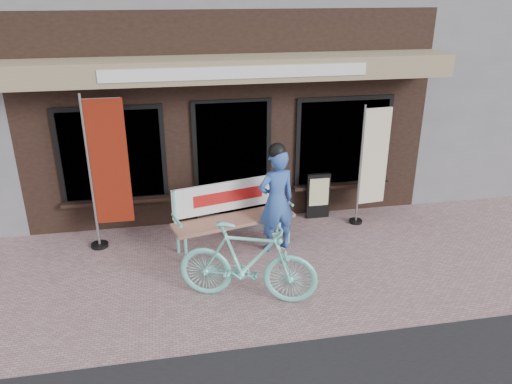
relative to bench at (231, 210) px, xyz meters
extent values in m
plane|color=#A37D82|center=(0.16, -1.04, -0.62)|extent=(70.00, 70.00, 0.00)
cube|color=black|center=(0.16, 3.96, 1.18)|extent=(7.00, 6.00, 3.60)
cube|color=gray|center=(0.16, 0.61, 2.13)|extent=(7.00, 0.80, 0.35)
cube|color=white|center=(0.16, 0.20, 2.13)|extent=(4.00, 0.02, 0.18)
cube|color=black|center=(0.16, 0.94, 0.48)|extent=(1.20, 0.06, 2.10)
cube|color=black|center=(0.16, 0.93, 0.48)|extent=(1.35, 0.04, 2.20)
cube|color=black|center=(-1.84, 0.94, 0.73)|extent=(1.60, 0.06, 1.50)
cube|color=black|center=(2.16, 0.94, 0.73)|extent=(1.60, 0.06, 1.50)
cube|color=black|center=(-1.84, 0.93, 0.73)|extent=(1.75, 0.04, 1.65)
cube|color=black|center=(2.16, 0.93, 0.73)|extent=(1.75, 0.04, 1.65)
cube|color=black|center=(-1.84, 0.88, -0.07)|extent=(1.80, 0.18, 0.06)
cube|color=black|center=(2.16, 0.88, -0.07)|extent=(1.80, 0.18, 0.06)
cube|color=#59595B|center=(0.16, 0.71, -0.55)|extent=(1.30, 0.45, 0.15)
cylinder|color=#75E5D0|center=(-0.77, -0.52, -0.39)|extent=(0.06, 0.06, 0.46)
cylinder|color=#75E5D0|center=(-0.87, -0.09, -0.39)|extent=(0.06, 0.06, 0.46)
cylinder|color=#75E5D0|center=(0.92, -0.11, -0.39)|extent=(0.06, 0.06, 0.46)
cylinder|color=#75E5D0|center=(0.82, 0.32, -0.39)|extent=(0.06, 0.06, 0.46)
cube|color=#A56F5A|center=(0.02, -0.10, -0.13)|extent=(2.02, 0.94, 0.05)
cylinder|color=#75E5D0|center=(-0.89, -0.10, 0.14)|extent=(0.06, 0.06, 0.60)
cylinder|color=#75E5D0|center=(0.84, 0.32, 0.14)|extent=(0.06, 0.06, 0.60)
cube|color=white|center=(-0.03, 0.13, 0.19)|extent=(1.81, 0.48, 0.49)
cube|color=#B21414|center=(-0.03, 0.11, 0.19)|extent=(1.14, 0.29, 0.20)
cylinder|color=#75E5D0|center=(-0.87, -0.32, 0.05)|extent=(0.16, 0.48, 0.04)
cylinder|color=#75E5D0|center=(0.92, 0.12, 0.05)|extent=(0.16, 0.48, 0.04)
imported|color=#3258AC|center=(0.67, -0.25, 0.21)|extent=(0.69, 0.54, 1.67)
sphere|color=black|center=(0.67, -0.25, 1.02)|extent=(0.33, 0.33, 0.27)
imported|color=#75E5D0|center=(-0.01, -1.54, -0.06)|extent=(1.94, 1.15, 1.13)
cylinder|color=gray|center=(-2.13, 0.33, 0.63)|extent=(0.04, 0.04, 2.51)
cylinder|color=gray|center=(-1.85, 0.33, 1.79)|extent=(0.57, 0.03, 0.03)
cube|color=maroon|center=(-1.82, 0.33, 0.80)|extent=(0.57, 0.04, 1.99)
cylinder|color=black|center=(-2.13, 0.33, -0.59)|extent=(0.27, 0.27, 0.06)
cylinder|color=gray|center=(2.29, 0.41, 0.45)|extent=(0.04, 0.04, 2.14)
cylinder|color=gray|center=(2.54, 0.43, 1.44)|extent=(0.49, 0.07, 0.02)
cube|color=beige|center=(2.56, 0.43, 0.59)|extent=(0.49, 0.08, 1.70)
cylinder|color=black|center=(2.29, 0.41, -0.60)|extent=(0.26, 0.26, 0.05)
cube|color=black|center=(1.68, 0.75, -0.20)|extent=(0.42, 0.08, 0.84)
cube|color=beige|center=(1.68, 0.71, -0.11)|extent=(0.36, 0.02, 0.52)
camera|label=1|loc=(-0.95, -7.17, 3.33)|focal=35.00mm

